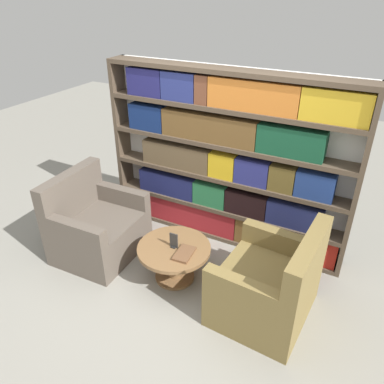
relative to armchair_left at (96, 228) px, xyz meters
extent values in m
plane|color=gray|center=(1.17, -0.30, -0.33)|extent=(14.00, 14.00, 0.00)
cube|color=silver|center=(1.17, 1.10, 0.70)|extent=(2.88, 0.05, 2.05)
cube|color=brown|center=(-0.25, 0.97, 0.70)|extent=(0.05, 0.30, 2.05)
cube|color=brown|center=(2.58, 0.97, 0.70)|extent=(0.05, 0.30, 2.05)
cube|color=brown|center=(1.17, 0.97, -0.30)|extent=(2.78, 0.30, 0.05)
cube|color=brown|center=(1.17, 0.97, 0.08)|extent=(2.78, 0.30, 0.05)
cube|color=brown|center=(1.17, 0.97, 0.49)|extent=(2.78, 0.30, 0.05)
cube|color=brown|center=(1.17, 0.97, 0.90)|extent=(2.78, 0.30, 0.05)
cube|color=brown|center=(1.17, 0.97, 1.31)|extent=(2.78, 0.30, 0.05)
cube|color=brown|center=(1.17, 0.97, 1.69)|extent=(2.78, 0.30, 0.05)
cube|color=#A22228|center=(0.66, 0.95, -0.11)|extent=(1.41, 0.20, 0.32)
cube|color=brown|center=(1.60, 0.95, -0.11)|extent=(0.46, 0.20, 0.32)
cube|color=orange|center=(1.91, 0.95, -0.11)|extent=(0.15, 0.20, 0.32)
cube|color=#A72016|center=(2.27, 0.95, -0.11)|extent=(0.55, 0.20, 0.32)
cube|color=navy|center=(0.42, 0.95, 0.25)|extent=(0.76, 0.20, 0.28)
cube|color=#297546|center=(1.01, 0.95, 0.25)|extent=(0.41, 0.20, 0.28)
cube|color=black|center=(1.47, 0.95, 0.25)|extent=(0.49, 0.20, 0.28)
cube|color=navy|center=(2.03, 0.95, 0.25)|extent=(0.60, 0.20, 0.28)
cube|color=brown|center=(0.56, 0.95, 0.66)|extent=(0.88, 0.20, 0.29)
cube|color=gold|center=(1.16, 0.95, 0.66)|extent=(0.31, 0.20, 0.29)
cube|color=navy|center=(1.51, 0.95, 0.66)|extent=(0.38, 0.20, 0.29)
cube|color=brown|center=(1.84, 0.95, 0.66)|extent=(0.27, 0.20, 0.29)
cube|color=navy|center=(2.18, 0.95, 0.66)|extent=(0.39, 0.20, 0.29)
cube|color=navy|center=(0.18, 0.95, 1.08)|extent=(0.45, 0.20, 0.30)
cube|color=brown|center=(0.97, 0.95, 1.08)|extent=(1.12, 0.20, 0.30)
cube|color=#164C31|center=(1.88, 0.95, 1.08)|extent=(0.68, 0.20, 0.30)
cube|color=navy|center=(0.18, 0.95, 1.49)|extent=(0.44, 0.20, 0.31)
cube|color=navy|center=(0.62, 0.95, 1.49)|extent=(0.40, 0.20, 0.31)
cube|color=brown|center=(0.90, 0.95, 1.49)|extent=(0.15, 0.20, 0.31)
cube|color=orange|center=(1.45, 0.95, 1.49)|extent=(0.94, 0.20, 0.31)
cube|color=gold|center=(2.24, 0.95, 1.49)|extent=(0.63, 0.20, 0.31)
cube|color=brown|center=(0.04, 0.00, -0.10)|extent=(0.85, 0.96, 0.46)
cube|color=brown|center=(-0.30, -0.01, 0.39)|extent=(0.17, 0.94, 0.51)
cube|color=brown|center=(0.13, -0.41, 0.24)|extent=(0.68, 0.14, 0.21)
cube|color=brown|center=(0.10, 0.41, 0.24)|extent=(0.68, 0.14, 0.21)
cube|color=olive|center=(2.01, 0.00, -0.10)|extent=(0.88, 0.99, 0.46)
cube|color=olive|center=(2.35, -0.02, 0.39)|extent=(0.21, 0.95, 0.51)
cube|color=olive|center=(1.97, 0.41, 0.24)|extent=(0.69, 0.17, 0.21)
cube|color=olive|center=(1.91, -0.40, 0.24)|extent=(0.69, 0.17, 0.21)
cylinder|color=brown|center=(1.03, 0.01, -0.14)|extent=(0.14, 0.14, 0.37)
cylinder|color=brown|center=(1.03, 0.01, -0.31)|extent=(0.42, 0.42, 0.03)
cylinder|color=brown|center=(1.03, 0.01, 0.06)|extent=(0.77, 0.77, 0.04)
cube|color=black|center=(1.03, 0.01, 0.09)|extent=(0.05, 0.06, 0.01)
cube|color=#2D2D2D|center=(1.03, 0.01, 0.17)|extent=(0.09, 0.01, 0.17)
cube|color=brown|center=(1.18, -0.05, 0.10)|extent=(0.18, 0.28, 0.02)
camera|label=1|loc=(2.62, -2.64, 2.48)|focal=35.00mm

